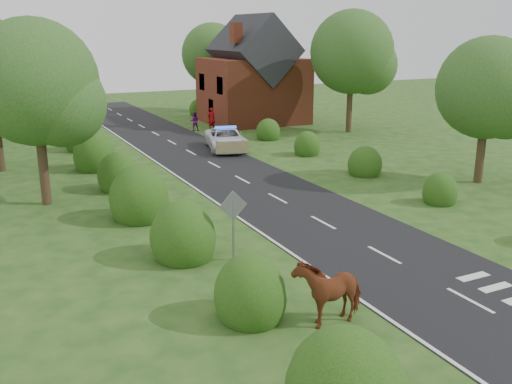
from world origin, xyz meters
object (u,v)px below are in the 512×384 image
cow (328,293)px  pedestrian_purple (194,121)px  road_sign (233,215)px  pedestrian_red (211,119)px  police_van (226,139)px

cow → pedestrian_purple: pedestrian_purple is taller
road_sign → pedestrian_red: size_ratio=1.39×
road_sign → cow: bearing=-83.1°
road_sign → police_van: (7.50, 17.93, -0.93)m
road_sign → cow: (0.61, -5.02, -0.89)m
pedestrian_red → pedestrian_purple: bearing=-11.1°
cow → pedestrian_purple: bearing=161.5°
pedestrian_red → pedestrian_purple: size_ratio=1.18×
road_sign → pedestrian_purple: bearing=72.4°
police_van → pedestrian_red: 8.09m
police_van → pedestrian_purple: 8.17m
pedestrian_purple → road_sign: bearing=93.3°
cow → police_van: bearing=158.7°
pedestrian_red → road_sign: bearing=72.3°
pedestrian_red → pedestrian_purple: (-1.33, 0.33, -0.14)m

